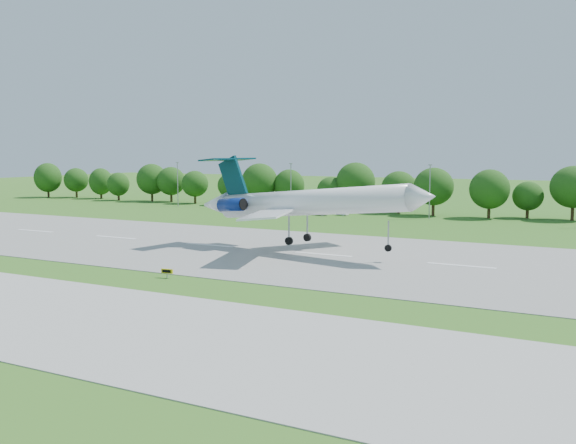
# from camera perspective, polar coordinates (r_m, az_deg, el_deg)

# --- Properties ---
(ground) EXTENTS (600.00, 600.00, 0.00)m
(ground) POSITION_cam_1_polar(r_m,az_deg,el_deg) (63.99, 10.16, -7.41)
(ground) COLOR #2A671B
(ground) RESTS_ON ground
(runway) EXTENTS (400.00, 45.00, 0.08)m
(runway) POSITION_cam_1_polar(r_m,az_deg,el_deg) (87.67, 15.13, -3.79)
(runway) COLOR gray
(runway) RESTS_ON ground
(taxiway) EXTENTS (400.00, 23.00, 0.08)m
(taxiway) POSITION_cam_1_polar(r_m,az_deg,el_deg) (47.76, 3.44, -12.03)
(taxiway) COLOR #ADADA8
(taxiway) RESTS_ON ground
(tree_line) EXTENTS (288.40, 8.40, 10.40)m
(tree_line) POSITION_cam_1_polar(r_m,az_deg,el_deg) (152.75, 20.74, 2.55)
(tree_line) COLOR #382314
(tree_line) RESTS_ON ground
(light_poles) EXTENTS (175.90, 0.25, 12.19)m
(light_poles) POSITION_cam_1_polar(r_m,az_deg,el_deg) (143.18, 19.25, 2.45)
(light_poles) COLOR gray
(light_poles) RESTS_ON ground
(airliner) EXTENTS (41.07, 29.51, 13.02)m
(airliner) POSITION_cam_1_polar(r_m,az_deg,el_deg) (95.12, 0.98, 1.80)
(airliner) COLOR white
(airliner) RESTS_ON ground
(taxi_sign_left) EXTENTS (1.57, 0.34, 1.09)m
(taxi_sign_left) POSITION_cam_1_polar(r_m,az_deg,el_deg) (78.06, -10.70, -4.33)
(taxi_sign_left) COLOR gray
(taxi_sign_left) RESTS_ON ground
(service_vehicle_a) EXTENTS (3.65, 2.25, 1.14)m
(service_vehicle_a) POSITION_cam_1_polar(r_m,az_deg,el_deg) (152.37, 4.79, 0.81)
(service_vehicle_a) COLOR white
(service_vehicle_a) RESTS_ON ground
(service_vehicle_b) EXTENTS (4.28, 2.49, 1.37)m
(service_vehicle_b) POSITION_cam_1_polar(r_m,az_deg,el_deg) (151.73, 2.86, 0.84)
(service_vehicle_b) COLOR white
(service_vehicle_b) RESTS_ON ground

